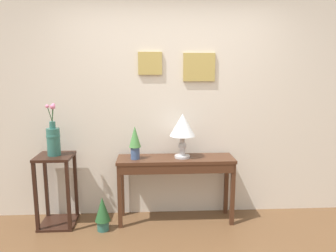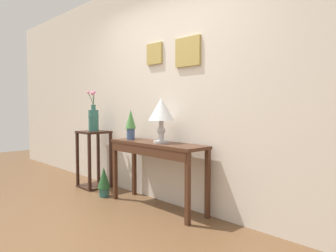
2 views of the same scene
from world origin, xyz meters
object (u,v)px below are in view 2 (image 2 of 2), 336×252
console_table (155,152)px  table_lamp (161,112)px  pedestal_stand_left (94,159)px  potted_plant_floor (104,181)px  potted_plant_on_console (131,123)px  flower_vase_tall (94,118)px

console_table → table_lamp: table_lamp is taller
pedestal_stand_left → potted_plant_floor: (0.53, -0.17, -0.20)m
potted_plant_on_console → flower_vase_tall: flower_vase_tall is taller
flower_vase_tall → console_table: bearing=0.4°
table_lamp → potted_plant_on_console: bearing=-176.8°
console_table → potted_plant_on_console: 0.55m
pedestal_stand_left → flower_vase_tall: bearing=-64.5°
pedestal_stand_left → table_lamp: bearing=1.3°
pedestal_stand_left → flower_vase_tall: flower_vase_tall is taller
console_table → potted_plant_floor: bearing=-167.8°
table_lamp → pedestal_stand_left: table_lamp is taller
potted_plant_on_console → pedestal_stand_left: size_ratio=0.46×
console_table → flower_vase_tall: flower_vase_tall is taller
console_table → potted_plant_on_console: (-0.45, -0.01, 0.32)m
potted_plant_on_console → potted_plant_floor: potted_plant_on_console is taller
console_table → table_lamp: 0.46m
potted_plant_on_console → table_lamp: bearing=3.2°
flower_vase_tall → pedestal_stand_left: bearing=115.5°
table_lamp → pedestal_stand_left: bearing=-178.7°
table_lamp → potted_plant_on_console: 0.55m
potted_plant_on_console → pedestal_stand_left: 1.04m
table_lamp → potted_plant_floor: 1.27m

